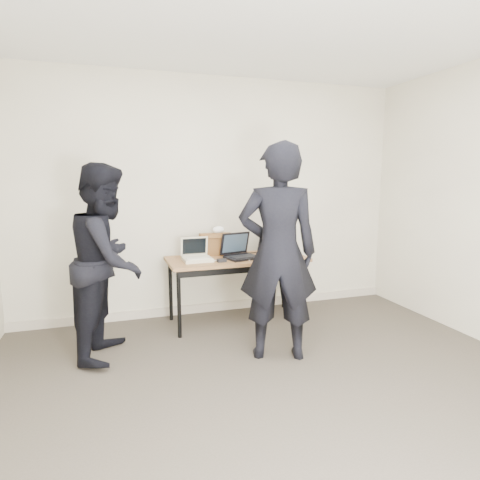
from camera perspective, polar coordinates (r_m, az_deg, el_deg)
name	(u,v)px	position (r m, az deg, el deg)	size (l,w,h in m)	color
room	(303,216)	(2.53, 8.92, 3.43)	(4.60, 4.60, 2.80)	#423B32
desk	(237,263)	(4.37, -0.40, -3.29)	(1.51, 0.68, 0.72)	brown
laptop_beige	(197,256)	(4.24, -6.19, -2.27)	(0.30, 0.30, 0.24)	beige
laptop_center	(240,252)	(4.35, -0.03, -1.75)	(0.42, 0.41, 0.27)	black
laptop_right	(274,249)	(4.65, 4.85, -1.22)	(0.34, 0.33, 0.22)	black
leather_satchel	(216,244)	(4.50, -3.45, -0.53)	(0.37, 0.21, 0.25)	brown
tissue	(218,230)	(4.49, -3.11, 1.47)	(0.13, 0.10, 0.08)	white
equipment_box	(283,245)	(4.74, 6.19, -0.75)	(0.25, 0.21, 0.15)	black
power_brick	(222,260)	(4.14, -2.62, -2.92)	(0.09, 0.06, 0.03)	black
cables	(241,257)	(4.37, 0.18, -2.46)	(1.15, 0.41, 0.01)	black
person_typist	(278,253)	(3.48, 5.42, -1.80)	(0.69, 0.45, 1.88)	black
person_observer	(108,261)	(3.73, -18.31, -2.86)	(0.83, 0.65, 1.71)	black
baseboard	(216,307)	(4.88, -3.41, -9.44)	(4.50, 0.03, 0.10)	#BBB09B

